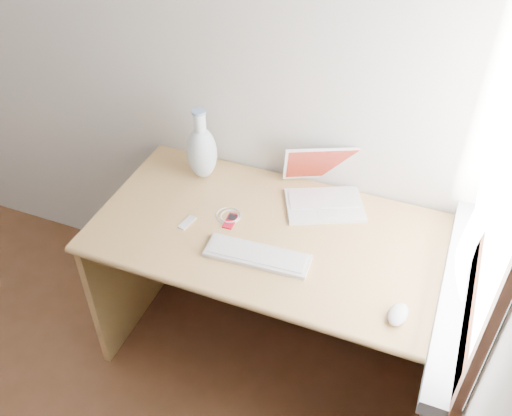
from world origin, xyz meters
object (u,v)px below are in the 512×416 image
at_px(laptop, 328,191).
at_px(external_keyboard, 257,255).
at_px(desk, 285,258).
at_px(vase, 202,151).

relative_size(laptop, external_keyboard, 0.94).
bearing_deg(desk, vase, 162.27).
bearing_deg(vase, desk, -17.73).
bearing_deg(laptop, desk, -149.01).
distance_m(desk, vase, 0.57).
relative_size(desk, vase, 4.43).
height_order(external_keyboard, vase, vase).
bearing_deg(vase, laptop, 3.70).
bearing_deg(desk, laptop, 55.95).
bearing_deg(external_keyboard, laptop, 66.70).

